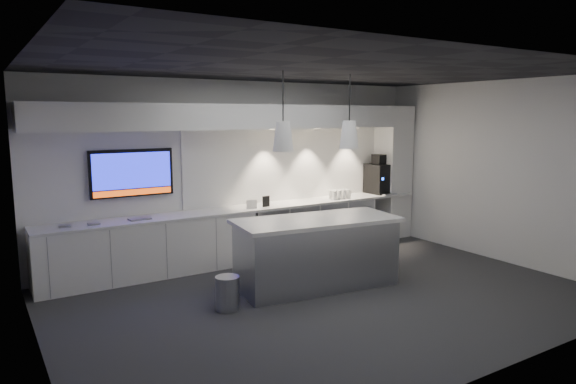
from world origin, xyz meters
TOP-DOWN VIEW (x-y plane):
  - floor at (0.00, 0.00)m, footprint 7.00×7.00m
  - ceiling at (0.00, 0.00)m, footprint 7.00×7.00m
  - wall_back at (0.00, 2.50)m, footprint 7.00×0.00m
  - wall_front at (0.00, -2.50)m, footprint 7.00×0.00m
  - wall_left at (-3.50, 0.00)m, footprint 0.00×7.00m
  - wall_right at (3.50, 0.00)m, footprint 0.00×7.00m
  - back_counter at (0.00, 2.17)m, footprint 6.80×0.65m
  - left_base_cabinets at (-1.75, 2.17)m, footprint 3.30×0.63m
  - fridge_unit_a at (0.25, 2.17)m, footprint 0.60×0.61m
  - fridge_unit_b at (0.88, 2.17)m, footprint 0.60×0.61m
  - fridge_unit_c at (1.51, 2.17)m, footprint 0.60×0.61m
  - fridge_unit_d at (2.14, 2.17)m, footprint 0.60×0.61m
  - backsplash at (1.20, 2.48)m, footprint 4.60×0.03m
  - soffit at (0.00, 2.20)m, footprint 6.90×0.60m
  - column at (3.20, 2.20)m, footprint 0.55×0.55m
  - wall_tv at (-1.90, 2.45)m, footprint 1.25×0.07m
  - island at (0.12, 0.45)m, footprint 2.43×1.27m
  - bin at (-1.35, 0.30)m, footprint 0.33×0.33m
  - coffee_machine at (2.85, 2.20)m, footprint 0.44×0.60m
  - sign_black at (0.22, 2.08)m, footprint 0.14×0.04m
  - sign_white at (-0.07, 2.05)m, footprint 0.18×0.06m
  - cup_cluster at (1.78, 2.08)m, footprint 0.41×0.19m
  - tray_a at (-2.92, 2.17)m, footprint 0.18×0.18m
  - tray_b at (-2.55, 2.12)m, footprint 0.17×0.17m
  - tray_c at (-1.98, 2.11)m, footprint 0.17×0.17m
  - tray_d at (-1.81, 2.11)m, footprint 0.19×0.19m
  - pendant_left at (-0.44, 0.45)m, footprint 0.28×0.28m
  - pendant_right at (0.67, 0.45)m, footprint 0.28×0.28m

SIDE VIEW (x-z plane):
  - floor at x=0.00m, z-range 0.00..0.00m
  - bin at x=-1.35m, z-range 0.00..0.43m
  - fridge_unit_a at x=0.25m, z-range 0.00..0.85m
  - fridge_unit_b at x=0.88m, z-range 0.00..0.85m
  - fridge_unit_c at x=1.51m, z-range 0.00..0.85m
  - fridge_unit_d at x=2.14m, z-range 0.00..0.85m
  - left_base_cabinets at x=-1.75m, z-range 0.00..0.86m
  - island at x=0.12m, z-range 0.00..0.99m
  - back_counter at x=0.00m, z-range 0.86..0.90m
  - tray_a at x=-2.92m, z-range 0.90..0.92m
  - tray_b at x=-2.55m, z-range 0.90..0.92m
  - tray_c at x=-1.98m, z-range 0.90..0.92m
  - tray_d at x=-1.81m, z-range 0.90..0.92m
  - sign_white at x=-0.07m, z-range 0.90..1.04m
  - cup_cluster at x=1.78m, z-range 0.90..1.06m
  - sign_black at x=0.22m, z-range 0.90..1.08m
  - coffee_machine at x=2.85m, z-range 0.83..1.60m
  - column at x=3.20m, z-range 0.00..2.60m
  - wall_back at x=0.00m, z-range -2.00..5.00m
  - wall_front at x=0.00m, z-range -2.00..5.00m
  - wall_left at x=-3.50m, z-range -2.00..5.00m
  - wall_right at x=3.50m, z-range -2.00..5.00m
  - backsplash at x=1.20m, z-range 0.90..2.20m
  - wall_tv at x=-1.90m, z-range 1.20..1.92m
  - pendant_left at x=-0.44m, z-range 1.60..2.70m
  - pendant_right at x=0.67m, z-range 1.60..2.70m
  - soffit at x=0.00m, z-range 2.20..2.60m
  - ceiling at x=0.00m, z-range 3.00..3.00m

